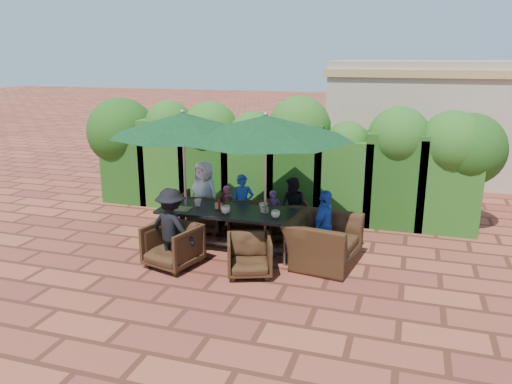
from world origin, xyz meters
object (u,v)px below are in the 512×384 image
(chair_far_mid, at_px, (247,212))
(chair_end_right, at_px, (323,234))
(dining_table, at_px, (228,214))
(chair_far_left, at_px, (203,210))
(chair_near_right, at_px, (249,254))
(chair_far_right, at_px, (287,218))
(chair_near_left, at_px, (172,244))
(umbrella_left, at_px, (183,124))
(umbrella_right, at_px, (266,127))

(chair_far_mid, distance_m, chair_end_right, 2.04)
(dining_table, xyz_separation_m, chair_far_left, (-0.86, 0.85, -0.26))
(chair_near_right, bearing_deg, chair_far_mid, 88.54)
(chair_far_right, xyz_separation_m, chair_near_left, (-1.44, -1.88, 0.00))
(umbrella_left, distance_m, chair_end_right, 3.00)
(chair_far_right, bearing_deg, umbrella_left, 9.41)
(chair_far_mid, bearing_deg, chair_near_left, 52.13)
(umbrella_left, bearing_deg, chair_far_mid, 54.13)
(umbrella_left, relative_size, chair_end_right, 2.09)
(chair_near_left, bearing_deg, umbrella_left, 115.78)
(umbrella_left, bearing_deg, chair_end_right, -1.20)
(umbrella_right, bearing_deg, chair_far_left, 151.21)
(umbrella_left, relative_size, chair_far_left, 2.99)
(umbrella_left, distance_m, chair_far_right, 2.63)
(dining_table, distance_m, umbrella_left, 1.73)
(chair_near_left, height_order, chair_end_right, chair_end_right)
(dining_table, height_order, chair_far_left, chair_far_left)
(chair_far_left, distance_m, chair_far_mid, 0.88)
(umbrella_left, bearing_deg, chair_far_left, 94.63)
(chair_far_mid, bearing_deg, chair_far_left, -7.05)
(chair_far_right, bearing_deg, chair_far_left, -18.37)
(chair_far_right, relative_size, chair_near_left, 1.00)
(umbrella_left, relative_size, chair_far_mid, 3.23)
(umbrella_left, relative_size, umbrella_right, 0.87)
(chair_near_right, bearing_deg, dining_table, 107.34)
(dining_table, height_order, chair_near_left, chair_near_left)
(chair_end_right, bearing_deg, chair_near_left, 118.43)
(chair_near_left, xyz_separation_m, chair_end_right, (2.31, 0.83, 0.13))
(chair_far_mid, relative_size, chair_near_left, 1.00)
(umbrella_left, distance_m, chair_far_mid, 2.26)
(dining_table, xyz_separation_m, chair_far_mid, (-0.01, 1.06, -0.29))
(chair_far_left, xyz_separation_m, chair_far_right, (1.68, 0.12, -0.03))
(chair_far_left, relative_size, chair_far_mid, 1.08)
(umbrella_right, relative_size, chair_far_right, 3.73)
(chair_far_mid, bearing_deg, umbrella_left, 33.74)
(umbrella_left, height_order, chair_near_right, umbrella_left)
(dining_table, distance_m, chair_end_right, 1.70)
(dining_table, height_order, umbrella_left, umbrella_left)
(chair_end_right, bearing_deg, chair_near_right, 135.43)
(umbrella_right, distance_m, chair_far_left, 2.50)
(chair_near_left, height_order, chair_near_right, chair_near_left)
(umbrella_left, xyz_separation_m, chair_near_left, (0.16, -0.88, -1.82))
(chair_far_mid, relative_size, chair_near_right, 1.11)
(chair_far_mid, height_order, chair_near_left, chair_near_left)
(chair_far_left, height_order, chair_far_right, chair_far_left)
(dining_table, bearing_deg, chair_far_mid, 90.38)
(chair_near_left, relative_size, chair_end_right, 0.65)
(chair_near_right, bearing_deg, chair_far_left, 110.99)
(chair_near_left, relative_size, chair_near_right, 1.12)
(umbrella_left, height_order, chair_far_right, umbrella_left)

